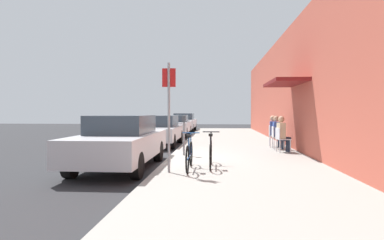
% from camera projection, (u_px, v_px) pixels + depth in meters
% --- Properties ---
extents(ground_plane, '(60.00, 60.00, 0.00)m').
position_uv_depth(ground_plane, '(168.00, 162.00, 9.98)').
color(ground_plane, '#2D2D30').
extents(sidewalk_slab, '(4.50, 32.00, 0.12)m').
position_uv_depth(sidewalk_slab, '(236.00, 152.00, 11.80)').
color(sidewalk_slab, '#9E9B93').
rests_on(sidewalk_slab, ground_plane).
extents(building_facade, '(1.40, 32.00, 5.07)m').
position_uv_depth(building_facade, '(303.00, 85.00, 11.55)').
color(building_facade, '#BC5442').
rests_on(building_facade, ground_plane).
extents(parked_car_0, '(1.80, 4.40, 1.46)m').
position_uv_depth(parked_car_0, '(121.00, 141.00, 8.79)').
color(parked_car_0, '#B7B7BC').
rests_on(parked_car_0, ground_plane).
extents(parked_car_1, '(1.80, 4.40, 1.39)m').
position_uv_depth(parked_car_1, '(160.00, 130.00, 14.72)').
color(parked_car_1, '#B7B7BC').
rests_on(parked_car_1, ground_plane).
extents(parked_car_2, '(1.80, 4.40, 1.34)m').
position_uv_depth(parked_car_2, '(175.00, 125.00, 20.21)').
color(parked_car_2, silver).
rests_on(parked_car_2, ground_plane).
extents(parked_car_3, '(1.80, 4.40, 1.43)m').
position_uv_depth(parked_car_3, '(184.00, 122.00, 25.84)').
color(parked_car_3, silver).
rests_on(parked_car_3, ground_plane).
extents(parking_meter, '(0.12, 0.10, 1.32)m').
position_uv_depth(parking_meter, '(184.00, 132.00, 10.55)').
color(parking_meter, slate).
rests_on(parking_meter, sidewalk_slab).
extents(street_sign, '(0.32, 0.06, 2.60)m').
position_uv_depth(street_sign, '(169.00, 108.00, 7.54)').
color(street_sign, gray).
rests_on(street_sign, sidewalk_slab).
extents(bicycle_0, '(0.46, 1.71, 0.90)m').
position_uv_depth(bicycle_0, '(189.00, 155.00, 7.92)').
color(bicycle_0, black).
rests_on(bicycle_0, sidewalk_slab).
extents(bicycle_1, '(0.46, 1.71, 0.90)m').
position_uv_depth(bicycle_1, '(211.00, 153.00, 8.30)').
color(bicycle_1, black).
rests_on(bicycle_1, sidewalk_slab).
extents(cafe_chair_0, '(0.50, 0.50, 0.87)m').
position_uv_depth(cafe_chair_0, '(281.00, 138.00, 11.37)').
color(cafe_chair_0, silver).
rests_on(cafe_chair_0, sidewalk_slab).
extents(seated_patron_0, '(0.46, 0.41, 1.29)m').
position_uv_depth(seated_patron_0, '(283.00, 133.00, 11.37)').
color(seated_patron_0, '#232838').
rests_on(seated_patron_0, sidewalk_slab).
extents(cafe_chair_1, '(0.45, 0.45, 0.87)m').
position_uv_depth(cafe_chair_1, '(276.00, 136.00, 12.32)').
color(cafe_chair_1, silver).
rests_on(cafe_chair_1, sidewalk_slab).
extents(seated_patron_1, '(0.43, 0.36, 1.29)m').
position_uv_depth(seated_patron_1, '(278.00, 131.00, 12.31)').
color(seated_patron_1, '#232838').
rests_on(seated_patron_1, sidewalk_slab).
extents(cafe_chair_2, '(0.48, 0.48, 0.87)m').
position_uv_depth(cafe_chair_2, '(273.00, 135.00, 13.07)').
color(cafe_chair_2, silver).
rests_on(cafe_chair_2, sidewalk_slab).
extents(seated_patron_2, '(0.45, 0.39, 1.29)m').
position_uv_depth(seated_patron_2, '(274.00, 130.00, 13.06)').
color(seated_patron_2, '#232838').
rests_on(seated_patron_2, sidewalk_slab).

